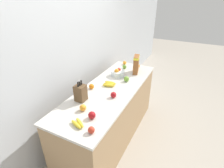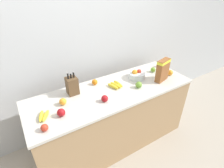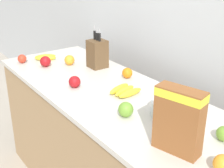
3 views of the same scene
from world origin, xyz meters
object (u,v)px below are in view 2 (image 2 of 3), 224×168
Objects in this scene: knife_block at (72,86)px; fruit_bowl at (137,75)px; banana_bunch_right at (116,85)px; cereal_box at (163,69)px; apple_leftmost at (61,113)px; orange_mid_left at (159,65)px; banana_bunch_left at (43,116)px; apple_near_bananas at (153,70)px; orange_back_center at (95,82)px; apple_rear at (139,85)px; orange_front_right at (170,73)px; apple_front at (105,99)px; orange_mid_right at (63,102)px; apple_middle at (44,128)px.

fruit_bowl is at bearing -6.84° from knife_block.
knife_block is 0.53m from banana_bunch_right.
cereal_box reaches higher than apple_leftmost.
banana_bunch_left is at bearing -172.41° from orange_mid_left.
orange_back_center is at bearing 171.55° from apple_near_bananas.
apple_rear is at bearing -22.71° from knife_block.
banana_bunch_left is 2.38× the size of orange_front_right.
knife_block is 4.08× the size of apple_front.
orange_back_center is 1.06× the size of orange_mid_left.
orange_mid_left is (1.06, -0.05, -0.00)m from orange_back_center.
apple_near_bananas is 1.44m from apple_leftmost.
banana_bunch_right is 2.89× the size of orange_mid_left.
banana_bunch_right is at bearing 13.32° from apple_leftmost.
orange_front_right reaches higher than apple_near_bananas.
apple_front reaches higher than orange_mid_left.
fruit_bowl reaches higher than apple_rear.
apple_rear is at bearing 2.93° from apple_front.
apple_rear is at bearing -154.70° from orange_mid_left.
fruit_bowl reaches higher than orange_mid_right.
knife_block reaches higher than orange_front_right.
apple_leftmost is at bearing -178.87° from orange_front_right.
orange_front_right is (0.58, 0.02, -0.00)m from apple_rear.
orange_mid_right is (-0.68, -0.01, 0.02)m from banana_bunch_right.
cereal_box is 0.89m from orange_back_center.
banana_bunch_left is 0.65m from apple_front.
knife_block is at bearing 44.92° from apple_middle.
orange_back_center is at bearing 141.33° from cereal_box.
knife_block is at bearing 31.62° from banana_bunch_left.
banana_bunch_left is at bearing -174.30° from apple_near_bananas.
orange_mid_right is 1.55m from orange_mid_left.
fruit_bowl is 3.23× the size of orange_mid_left.
knife_block is 4.58× the size of apple_middle.
apple_front reaches higher than banana_bunch_left.
apple_near_bananas is at bearing 26.54° from apple_rear.
banana_bunch_left is 0.25m from orange_mid_right.
cereal_box is 1.52m from banana_bunch_left.
cereal_box is at bearing -24.45° from orange_back_center.
fruit_bowl is at bearing 10.76° from apple_leftmost.
fruit_bowl reaches higher than banana_bunch_left.
cereal_box is 1.33× the size of fruit_bowl.
apple_front reaches higher than apple_middle.
knife_block reaches higher than banana_bunch_right.
apple_near_bananas is 1.35m from orange_mid_right.
orange_front_right reaches higher than banana_bunch_right.
orange_back_center is (-0.43, 0.35, -0.00)m from apple_rear.
orange_mid_left is at bearing 7.59° from banana_bunch_left.
apple_front is at bearing -159.85° from fruit_bowl.
orange_mid_right reaches higher than apple_middle.
apple_rear is at bearing -10.09° from orange_mid_right.
banana_bunch_left is 0.17m from apple_leftmost.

